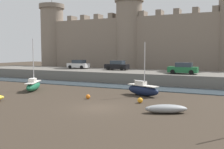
% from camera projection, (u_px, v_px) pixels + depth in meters
% --- Properties ---
extents(ground_plane, '(160.00, 160.00, 0.00)m').
position_uv_depth(ground_plane, '(98.00, 108.00, 22.52)').
color(ground_plane, '#382D23').
extents(water_channel, '(80.00, 4.50, 0.10)m').
position_uv_depth(water_channel, '(147.00, 88.00, 34.58)').
color(water_channel, '#3D4C56').
rests_on(water_channel, ground).
extents(quay_road, '(71.94, 10.00, 1.65)m').
position_uv_depth(quay_road, '(161.00, 77.00, 41.03)').
color(quay_road, '#666059').
rests_on(quay_road, ground).
extents(castle, '(65.94, 6.00, 19.08)m').
position_uv_depth(castle, '(177.00, 40.00, 50.65)').
color(castle, gray).
rests_on(castle, ground).
extents(sailboat_foreground_right, '(3.09, 4.66, 6.43)m').
position_uv_depth(sailboat_foreground_right, '(33.00, 85.00, 32.37)').
color(sailboat_foreground_right, '#1E6B47').
rests_on(sailboat_foreground_right, ground).
extents(rowboat_near_channel_left, '(3.45, 2.35, 0.69)m').
position_uv_depth(rowboat_near_channel_left, '(166.00, 109.00, 20.56)').
color(rowboat_near_channel_left, gray).
rests_on(rowboat_near_channel_left, ground).
extents(sailboat_foreground_centre, '(4.35, 2.68, 5.87)m').
position_uv_depth(sailboat_foreground_centre, '(143.00, 89.00, 28.73)').
color(sailboat_foreground_centre, '#141E3D').
rests_on(sailboat_foreground_centre, ground).
extents(mooring_buoy_off_centre, '(0.46, 0.46, 0.46)m').
position_uv_depth(mooring_buoy_off_centre, '(88.00, 97.00, 26.74)').
color(mooring_buoy_off_centre, orange).
rests_on(mooring_buoy_off_centre, ground).
extents(mooring_buoy_near_channel, '(0.51, 0.51, 0.51)m').
position_uv_depth(mooring_buoy_near_channel, '(140.00, 100.00, 24.61)').
color(mooring_buoy_near_channel, orange).
rests_on(mooring_buoy_near_channel, ground).
extents(car_quay_east, '(4.11, 1.90, 1.62)m').
position_uv_depth(car_quay_east, '(117.00, 65.00, 45.27)').
color(car_quay_east, black).
rests_on(car_quay_east, quay_road).
extents(car_quay_centre_west, '(4.11, 1.90, 1.62)m').
position_uv_depth(car_quay_centre_west, '(78.00, 64.00, 48.97)').
color(car_quay_centre_west, silver).
rests_on(car_quay_centre_west, quay_road).
extents(car_quay_centre_east, '(4.11, 1.90, 1.62)m').
position_uv_depth(car_quay_centre_east, '(183.00, 68.00, 37.29)').
color(car_quay_centre_east, '#1E6638').
rests_on(car_quay_centre_east, quay_road).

